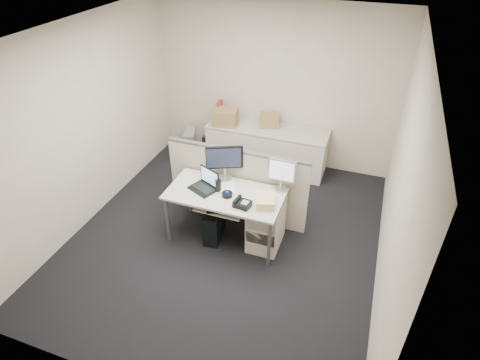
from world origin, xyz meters
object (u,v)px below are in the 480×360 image
at_px(monitor_main, 225,163).
at_px(desk_phone, 242,204).
at_px(laptop, 202,181).
at_px(desk, 225,197).

relative_size(monitor_main, desk_phone, 2.42).
relative_size(laptop, desk_phone, 1.69).
relative_size(desk, monitor_main, 3.07).
bearing_deg(desk, monitor_main, 111.70).
height_order(desk, desk_phone, desk_phone).
xyz_separation_m(monitor_main, laptop, (-0.17, -0.34, -0.12)).
distance_m(laptop, desk_phone, 0.63).
height_order(laptop, desk_phone, laptop).
height_order(monitor_main, laptop, monitor_main).
bearing_deg(desk_phone, monitor_main, 137.99).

